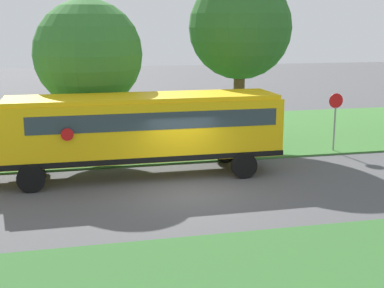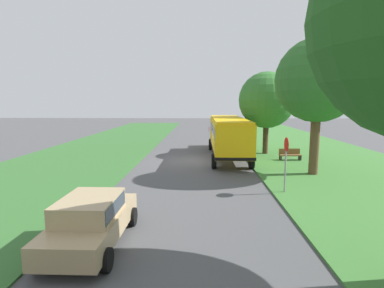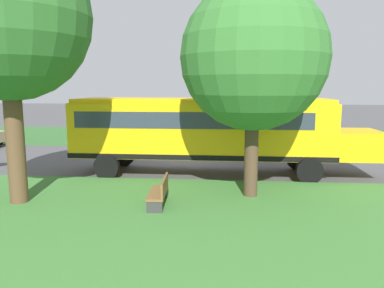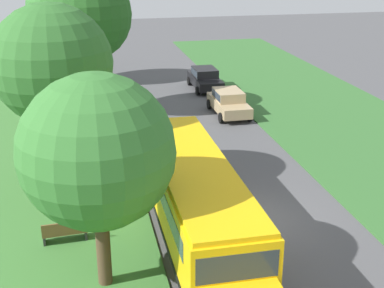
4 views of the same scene
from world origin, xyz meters
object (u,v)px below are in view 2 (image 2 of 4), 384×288
school_bus (228,134)px  park_bench (290,155)px  oak_tree_beside_bus (268,100)px  car_tan_nearest (91,218)px  stop_sign (286,158)px  oak_tree_roadside_mid (317,82)px

school_bus → park_bench: bearing=164.9°
school_bus → oak_tree_beside_bus: bearing=-156.2°
car_tan_nearest → school_bus: bearing=-110.0°
school_bus → park_bench: (-4.58, 1.24, -1.45)m
school_bus → stop_sign: bearing=101.7°
school_bus → car_tan_nearest: 15.96m
school_bus → car_tan_nearest: bearing=70.0°
car_tan_nearest → park_bench: bearing=-126.1°
oak_tree_roadside_mid → oak_tree_beside_bus: bearing=-80.3°
school_bus → car_tan_nearest: (5.45, 14.97, -1.05)m
oak_tree_beside_bus → stop_sign: 11.38m
oak_tree_roadside_mid → park_bench: oak_tree_roadside_mid is taller
oak_tree_roadside_mid → park_bench: bearing=-89.3°
oak_tree_beside_bus → stop_sign: bearing=82.4°
school_bus → stop_sign: size_ratio=4.53×
oak_tree_beside_bus → car_tan_nearest: bearing=61.7°
school_bus → park_bench: 4.96m
oak_tree_roadside_mid → stop_sign: oak_tree_roadside_mid is taller
car_tan_nearest → oak_tree_roadside_mid: 14.49m
stop_sign → park_bench: bearing=-107.8°
school_bus → car_tan_nearest: size_ratio=2.82×
car_tan_nearest → park_bench: size_ratio=2.70×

